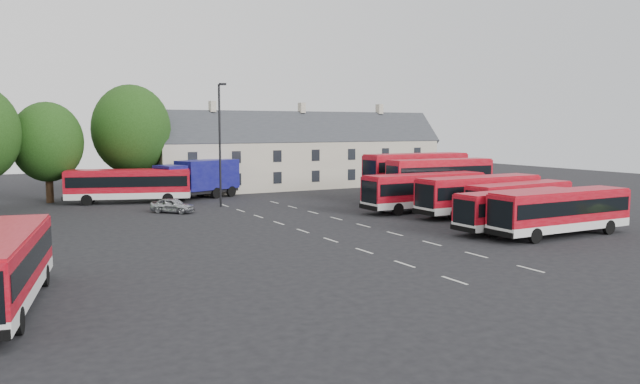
{
  "coord_description": "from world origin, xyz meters",
  "views": [
    {
      "loc": [
        -19.31,
        -36.42,
        7.25
      ],
      "look_at": [
        3.48,
        5.9,
        2.2
      ],
      "focal_mm": 35.0,
      "sensor_mm": 36.0,
      "label": 1
    }
  ],
  "objects": [
    {
      "name": "ground",
      "position": [
        0.0,
        0.0,
        0.0
      ],
      "size": [
        140.0,
        140.0,
        0.0
      ],
      "primitive_type": "plane",
      "color": "black",
      "rests_on": "ground"
    },
    {
      "name": "lane_markings",
      "position": [
        2.5,
        2.0,
        0.01
      ],
      "size": [
        5.15,
        33.8,
        0.01
      ],
      "color": "beige",
      "rests_on": "ground"
    },
    {
      "name": "terrace_houses",
      "position": [
        14.0,
        30.0,
        3.86
      ],
      "size": [
        35.7,
        7.13,
        10.06
      ],
      "color": "beige",
      "rests_on": "ground"
    },
    {
      "name": "bus_row_a",
      "position": [
        14.11,
        -7.96,
        1.84
      ],
      "size": [
        10.86,
        2.54,
        3.07
      ],
      "rotation": [
        0.0,
        0.0,
        0.0
      ],
      "color": "silver",
      "rests_on": "ground"
    },
    {
      "name": "bus_row_b",
      "position": [
        13.05,
        -5.22,
        1.7
      ],
      "size": [
        10.07,
        2.66,
        2.83
      ],
      "rotation": [
        0.0,
        0.0,
        0.03
      ],
      "color": "silver",
      "rests_on": "ground"
    },
    {
      "name": "bus_row_c",
      "position": [
        17.47,
        -1.16,
        1.72
      ],
      "size": [
        10.31,
        3.36,
        2.86
      ],
      "rotation": [
        0.0,
        0.0,
        0.1
      ],
      "color": "silver",
      "rests_on": "ground"
    },
    {
      "name": "bus_row_d",
      "position": [
        16.03,
        1.86,
        1.94
      ],
      "size": [
        11.45,
        2.92,
        3.22
      ],
      "rotation": [
        0.0,
        0.0,
        0.02
      ],
      "color": "silver",
      "rests_on": "ground"
    },
    {
      "name": "bus_row_e",
      "position": [
        13.88,
        6.25,
        1.94
      ],
      "size": [
        11.42,
        2.76,
        3.22
      ],
      "rotation": [
        0.0,
        0.0,
        0.01
      ],
      "color": "silver",
      "rests_on": "ground"
    },
    {
      "name": "bus_dd_south",
      "position": [
        17.85,
        9.08,
        2.42
      ],
      "size": [
        10.49,
        3.05,
        4.25
      ],
      "rotation": [
        0.0,
        0.0,
        -0.06
      ],
      "color": "silver",
      "rests_on": "ground"
    },
    {
      "name": "bus_dd_north",
      "position": [
        18.26,
        13.26,
        2.62
      ],
      "size": [
        11.29,
        2.85,
        4.61
      ],
      "rotation": [
        0.0,
        0.0,
        0.02
      ],
      "color": "silver",
      "rests_on": "ground"
    },
    {
      "name": "bus_west",
      "position": [
        -18.96,
        -9.16,
        1.85
      ],
      "size": [
        4.6,
        11.17,
        3.08
      ],
      "rotation": [
        0.0,
        0.0,
        1.37
      ],
      "color": "silver",
      "rests_on": "ground"
    },
    {
      "name": "bus_north",
      "position": [
        -7.41,
        23.95,
        1.93
      ],
      "size": [
        11.61,
        5.95,
        3.21
      ],
      "rotation": [
        0.0,
        0.0,
        -0.31
      ],
      "color": "silver",
      "rests_on": "ground"
    },
    {
      "name": "box_truck",
      "position": [
        -0.36,
        24.67,
        2.17
      ],
      "size": [
        9.21,
        5.75,
        3.86
      ],
      "rotation": [
        0.0,
        0.0,
        0.37
      ],
      "color": "black",
      "rests_on": "ground"
    },
    {
      "name": "silver_car",
      "position": [
        -5.54,
        15.4,
        0.64
      ],
      "size": [
        3.7,
        3.75,
        1.28
      ],
      "primitive_type": "imported",
      "rotation": [
        0.0,
        0.0,
        0.77
      ],
      "color": "#A9ABB1",
      "rests_on": "ground"
    },
    {
      "name": "lamppost",
      "position": [
        -0.58,
        17.35,
        5.94
      ],
      "size": [
        0.76,
        0.5,
        11.12
      ],
      "rotation": [
        0.0,
        0.0,
        -0.38
      ],
      "color": "black",
      "rests_on": "ground"
    }
  ]
}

